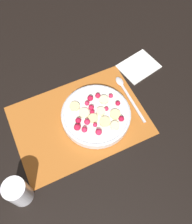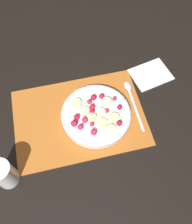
{
  "view_description": "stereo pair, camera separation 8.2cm",
  "coord_description": "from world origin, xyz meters",
  "px_view_note": "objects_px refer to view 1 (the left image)",
  "views": [
    {
      "loc": [
        0.11,
        0.37,
        0.76
      ],
      "look_at": [
        -0.06,
        0.01,
        0.04
      ],
      "focal_mm": 40.0,
      "sensor_mm": 36.0,
      "label": 1
    },
    {
      "loc": [
        0.04,
        0.4,
        0.76
      ],
      "look_at": [
        -0.06,
        0.01,
        0.04
      ],
      "focal_mm": 40.0,
      "sensor_mm": 36.0,
      "label": 2
    }
  ],
  "objects_px": {
    "napkin": "(139,66)",
    "fruit_bowl": "(96,115)",
    "spoon": "(125,90)",
    "drinking_glass": "(18,192)"
  },
  "relations": [
    {
      "from": "fruit_bowl",
      "to": "napkin",
      "type": "xyz_separation_m",
      "value": [
        -0.24,
        -0.13,
        -0.02
      ]
    },
    {
      "from": "napkin",
      "to": "spoon",
      "type": "bearing_deg",
      "value": 37.49
    },
    {
      "from": "drinking_glass",
      "to": "napkin",
      "type": "distance_m",
      "value": 0.61
    },
    {
      "from": "napkin",
      "to": "fruit_bowl",
      "type": "bearing_deg",
      "value": 28.5
    },
    {
      "from": "drinking_glass",
      "to": "napkin",
      "type": "relative_size",
      "value": 0.64
    },
    {
      "from": "fruit_bowl",
      "to": "spoon",
      "type": "xyz_separation_m",
      "value": [
        -0.14,
        -0.05,
        -0.02
      ]
    },
    {
      "from": "fruit_bowl",
      "to": "spoon",
      "type": "relative_size",
      "value": 1.13
    },
    {
      "from": "spoon",
      "to": "drinking_glass",
      "type": "relative_size",
      "value": 2.0
    },
    {
      "from": "spoon",
      "to": "drinking_glass",
      "type": "bearing_deg",
      "value": 113.84
    },
    {
      "from": "fruit_bowl",
      "to": "drinking_glass",
      "type": "xyz_separation_m",
      "value": [
        0.3,
        0.14,
        0.03
      ]
    }
  ]
}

